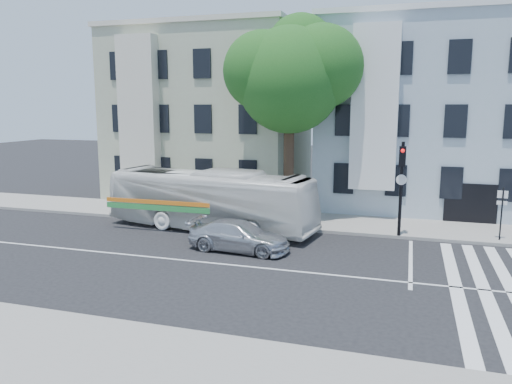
% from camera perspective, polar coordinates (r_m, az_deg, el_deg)
% --- Properties ---
extents(ground, '(120.00, 120.00, 0.00)m').
position_cam_1_polar(ground, '(19.75, -2.18, -8.41)').
color(ground, black).
rests_on(ground, ground).
extents(sidewalk_far, '(80.00, 4.00, 0.15)m').
position_cam_1_polar(sidewalk_far, '(27.13, 3.44, -3.19)').
color(sidewalk_far, gray).
rests_on(sidewalk_far, ground).
extents(sidewalk_near, '(80.00, 4.00, 0.15)m').
position_cam_1_polar(sidewalk_near, '(13.04, -14.54, -18.41)').
color(sidewalk_near, gray).
rests_on(sidewalk_near, ground).
extents(building_left, '(12.00, 10.00, 11.00)m').
position_cam_1_polar(building_left, '(35.27, -4.93, 8.70)').
color(building_left, '#AAAB8F').
rests_on(building_left, ground).
extents(building_right, '(12.00, 10.00, 11.00)m').
position_cam_1_polar(building_right, '(32.70, 18.70, 8.13)').
color(building_right, '#9BB0B9').
rests_on(building_right, ground).
extents(street_tree, '(7.30, 5.90, 11.10)m').
position_cam_1_polar(street_tree, '(27.18, 4.11, 13.30)').
color(street_tree, '#2D2116').
rests_on(street_tree, ground).
extents(bus, '(4.17, 11.19, 3.04)m').
position_cam_1_polar(bus, '(25.12, -5.27, -0.89)').
color(bus, white).
rests_on(bus, ground).
extents(sedan, '(2.15, 4.58, 1.29)m').
position_cam_1_polar(sedan, '(21.56, -1.95, -5.04)').
color(sedan, silver).
rests_on(sedan, ground).
extents(hedge, '(8.53, 2.15, 0.70)m').
position_cam_1_polar(hedge, '(26.70, -5.87, -2.50)').
color(hedge, '#235C1E').
rests_on(hedge, sidewalk_far).
extents(traffic_signal, '(0.48, 0.54, 4.56)m').
position_cam_1_polar(traffic_signal, '(23.89, 16.30, 1.66)').
color(traffic_signal, black).
rests_on(traffic_signal, ground).
extents(far_sign_pole, '(0.44, 0.18, 2.43)m').
position_cam_1_polar(far_sign_pole, '(25.08, 26.29, -1.49)').
color(far_sign_pole, black).
rests_on(far_sign_pole, sidewalk_far).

